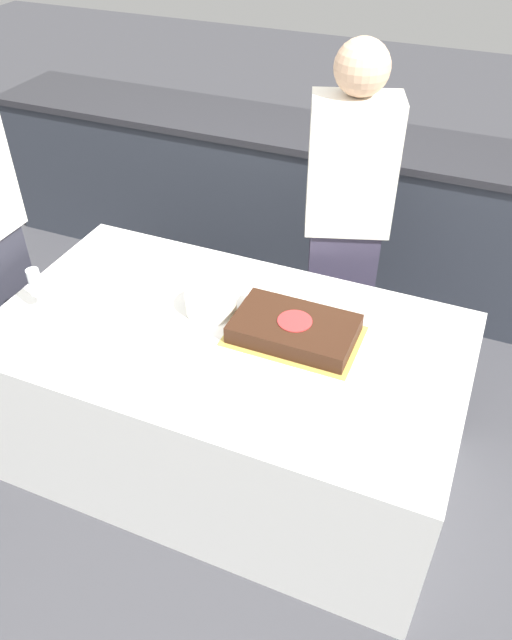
# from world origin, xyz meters

# --- Properties ---
(ground_plane) EXTENTS (14.00, 14.00, 0.00)m
(ground_plane) POSITION_xyz_m (0.00, 0.00, 0.00)
(ground_plane) COLOR #424247
(back_counter) EXTENTS (4.40, 0.58, 0.92)m
(back_counter) POSITION_xyz_m (0.00, 1.58, 0.46)
(back_counter) COLOR #333842
(back_counter) RESTS_ON ground_plane
(dining_table) EXTENTS (1.81, 1.02, 0.74)m
(dining_table) POSITION_xyz_m (0.00, 0.00, 0.37)
(dining_table) COLOR white
(dining_table) RESTS_ON ground_plane
(cake) EXTENTS (0.49, 0.32, 0.08)m
(cake) POSITION_xyz_m (0.25, 0.08, 0.77)
(cake) COLOR gold
(cake) RESTS_ON dining_table
(plate_stack) EXTENTS (0.20, 0.20, 0.08)m
(plate_stack) POSITION_xyz_m (-0.11, 0.10, 0.78)
(plate_stack) COLOR white
(plate_stack) RESTS_ON dining_table
(wine_glass) EXTENTS (0.06, 0.06, 0.19)m
(wine_glass) POSITION_xyz_m (-0.74, -0.15, 0.86)
(wine_glass) COLOR white
(wine_glass) RESTS_ON dining_table
(side_plate_near_cake) EXTENTS (0.18, 0.18, 0.00)m
(side_plate_near_cake) POSITION_xyz_m (0.15, 0.37, 0.74)
(side_plate_near_cake) COLOR white
(side_plate_near_cake) RESTS_ON dining_table
(person_cutting_cake) EXTENTS (0.40, 0.30, 1.65)m
(person_cutting_cake) POSITION_xyz_m (0.25, 0.73, 0.87)
(person_cutting_cake) COLOR #383347
(person_cutting_cake) RESTS_ON ground_plane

